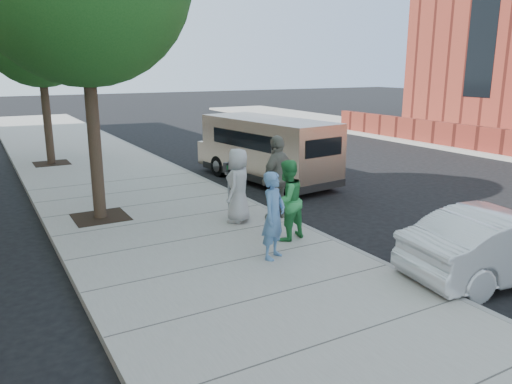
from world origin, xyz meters
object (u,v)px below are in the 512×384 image
Objects in this scene: parking_meter at (229,178)px; person_green_shirt at (287,200)px; van at (266,148)px; person_gray_shirt at (238,186)px; person_officer at (274,216)px; person_striped_polo at (278,178)px; sedan at (506,244)px; tree_far at (39,25)px.

parking_meter is 0.82× the size of person_green_shirt.
parking_meter is 0.24× the size of van.
person_gray_shirt is (-2.96, -3.75, -0.07)m from van.
person_officer is 2.31m from person_gray_shirt.
person_officer is 0.83× the size of person_striped_polo.
sedan is 2.25× the size of person_gray_shirt.
person_officer is 0.99× the size of person_green_shirt.
person_officer is at bearing 34.84° from person_gray_shirt.
tree_far is 4.07× the size of person_officer.
tree_far is at bearing 28.09° from sedan.
tree_far is at bearing 126.69° from van.
parking_meter is 0.36× the size of sedan.
parking_meter is 2.53m from person_officer.
person_gray_shirt is at bearing -87.08° from parking_meter.
van is 3.45× the size of person_officer.
van is 3.33× the size of person_gray_shirt.
person_officer reaches higher than parking_meter.
person_officer is 1.06m from person_green_shirt.
van is (3.07, 3.52, -0.06)m from parking_meter.
person_officer is at bearing 31.14° from person_green_shirt.
tree_far is 3.93× the size of person_gray_shirt.
person_officer is (2.11, -11.72, -3.94)m from tree_far.
person_gray_shirt is at bearing 46.37° from person_officer.
sedan is at bearing 88.21° from person_striped_polo.
parking_meter is 0.83× the size of person_officer.
person_officer is (-0.36, -2.50, -0.16)m from parking_meter.
van is 5.92m from person_green_shirt.
person_green_shirt is 0.85× the size of person_striped_polo.
person_striped_polo is (0.87, -0.25, 0.13)m from person_gray_shirt.
person_green_shirt reaches higher than sedan.
person_striped_polo is (0.59, 1.27, 0.15)m from person_green_shirt.
person_striped_polo is at bearing 24.37° from person_officer.
person_gray_shirt is 0.86× the size of person_striped_polo.
person_green_shirt is 0.98× the size of person_gray_shirt.
van is 4.52m from person_striped_polo.
person_striped_polo reaches higher than person_green_shirt.
tree_far is 10.26m from parking_meter.
parking_meter is at bearing -50.19° from person_striped_polo.
tree_far is 3.40× the size of person_striped_polo.
person_gray_shirt is (-2.66, 4.68, 0.36)m from sedan.
person_striped_polo is at bearing -49.36° from parking_meter.
person_gray_shirt is 0.92m from person_striped_polo.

